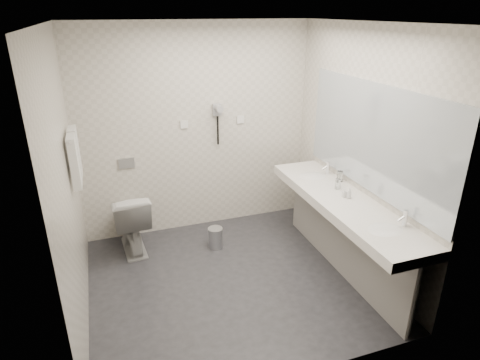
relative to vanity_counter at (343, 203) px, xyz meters
name	(u,v)px	position (x,y,z in m)	size (l,w,h in m)	color
floor	(231,280)	(-1.12, 0.20, -0.80)	(2.80, 2.80, 0.00)	#26262B
ceiling	(228,22)	(-1.12, 0.20, 1.70)	(2.80, 2.80, 0.00)	silver
wall_back	(197,131)	(-1.12, 1.50, 0.45)	(2.80, 2.80, 0.00)	beige
wall_front	(292,236)	(-1.12, -1.10, 0.45)	(2.80, 2.80, 0.00)	beige
wall_left	(67,188)	(-2.52, 0.20, 0.45)	(2.60, 2.60, 0.00)	beige
wall_right	(360,152)	(0.27, 0.20, 0.45)	(2.60, 2.60, 0.00)	beige
vanity_counter	(343,203)	(0.00, 0.00, 0.00)	(0.55, 2.20, 0.10)	silver
vanity_panel	(341,240)	(0.02, 0.00, -0.42)	(0.03, 2.15, 0.75)	gray
vanity_post_near	(413,301)	(0.05, -1.04, -0.42)	(0.06, 0.06, 0.75)	silver
vanity_post_far	(299,199)	(0.05, 1.04, -0.42)	(0.06, 0.06, 0.75)	silver
mirror	(373,139)	(0.26, 0.00, 0.65)	(0.02, 2.20, 1.05)	#B2BCC6
basin_near	(385,231)	(0.00, -0.65, 0.04)	(0.40, 0.31, 0.05)	silver
basin_far	(312,177)	(0.00, 0.65, 0.04)	(0.40, 0.31, 0.05)	silver
faucet_near	(405,218)	(0.19, -0.65, 0.12)	(0.04, 0.04, 0.15)	silver
faucet_far	(328,168)	(0.19, 0.65, 0.12)	(0.04, 0.04, 0.15)	silver
soap_bottle_a	(344,193)	(0.03, 0.04, 0.10)	(0.04, 0.04, 0.09)	silver
soap_bottle_c	(349,193)	(0.06, 0.00, 0.11)	(0.05, 0.05, 0.12)	silver
glass_left	(338,184)	(0.08, 0.24, 0.10)	(0.06, 0.06, 0.11)	silver
glass_right	(340,176)	(0.20, 0.41, 0.11)	(0.06, 0.06, 0.12)	silver
toilet	(131,221)	(-2.02, 1.17, -0.44)	(0.41, 0.72, 0.73)	silver
flush_plate	(127,163)	(-1.98, 1.49, 0.15)	(0.18, 0.02, 0.12)	#B2B5BA
pedal_bin	(215,238)	(-1.10, 0.87, -0.68)	(0.17, 0.17, 0.24)	#B2B5BA
bin_lid	(215,229)	(-1.10, 0.87, -0.55)	(0.17, 0.17, 0.01)	#B2B5BA
towel_rail	(70,134)	(-2.47, 0.75, 0.75)	(0.02, 0.02, 0.62)	silver
towel_near	(74,162)	(-2.46, 0.61, 0.53)	(0.07, 0.24, 0.48)	silver
towel_far	(75,152)	(-2.46, 0.89, 0.53)	(0.07, 0.24, 0.48)	silver
dryer_cradle	(217,110)	(-0.88, 1.47, 0.70)	(0.10, 0.04, 0.14)	#95969B
dryer_barrel	(219,108)	(-0.88, 1.40, 0.73)	(0.08, 0.08, 0.14)	#95969B
dryer_cord	(218,130)	(-0.88, 1.46, 0.45)	(0.02, 0.02, 0.35)	black
switch_plate_a	(184,124)	(-1.27, 1.49, 0.55)	(0.09, 0.02, 0.09)	silver
switch_plate_b	(240,120)	(-0.57, 1.49, 0.55)	(0.09, 0.02, 0.09)	silver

